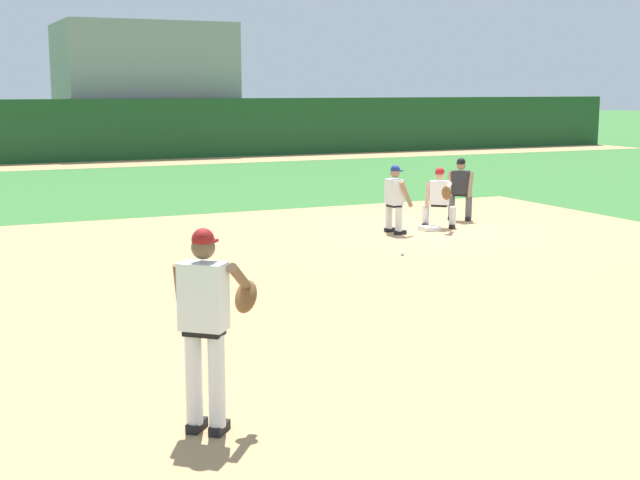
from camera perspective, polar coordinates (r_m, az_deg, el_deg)
The scene contains 11 objects.
ground_plane at distance 19.47m, azimuth 7.01°, elevation 0.61°, with size 160.00×160.00×0.00m, color #336B2D.
infield_dirt_patch at distance 13.69m, azimuth 2.85°, elevation -3.18°, with size 18.00×18.00×0.01m, color tan.
warning_track_strip at distance 37.87m, azimuth -9.03°, elevation 4.97°, with size 48.00×3.20×0.01m, color tan.
first_base_bag at distance 19.47m, azimuth 7.02°, elevation 0.74°, with size 0.38×0.38×0.09m, color white.
baseball at distance 16.48m, azimuth 5.29°, elevation -0.88°, with size 0.07×0.07×0.07m, color white.
pitcher at distance 7.92m, azimuth -7.22°, elevation -4.96°, with size 0.85×0.54×1.86m.
first_baseman at distance 19.73m, azimuth 7.68°, elevation 2.86°, with size 0.70×1.09×1.34m.
baserunner at distance 18.89m, azimuth 4.81°, elevation 2.80°, with size 0.45×0.60×1.46m.
umpire at distance 20.97m, azimuth 8.98°, elevation 3.40°, with size 0.68×0.67×1.46m.
outfield_wall at distance 39.72m, azimuth -9.86°, elevation 7.04°, with size 48.00×0.50×2.60m.
stadium_seating_block at distance 43.32m, azimuth -11.21°, elevation 9.49°, with size 7.65×5.90×6.00m.
Camera 1 is at (-10.08, -16.38, 3.05)m, focal length 50.00 mm.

